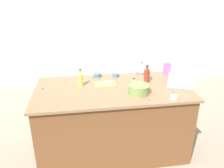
{
  "coord_description": "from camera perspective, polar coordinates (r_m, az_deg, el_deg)",
  "views": [
    {
      "loc": [
        -0.39,
        -2.52,
        1.99
      ],
      "look_at": [
        0.0,
        0.0,
        0.95
      ],
      "focal_mm": 35.88,
      "sensor_mm": 36.0,
      "label": 1
    }
  ],
  "objects": [
    {
      "name": "island_counter",
      "position": [
        2.98,
        0.0,
        -8.91
      ],
      "size": [
        1.89,
        1.02,
        0.9
      ],
      "color": "brown",
      "rests_on": "ground"
    },
    {
      "name": "bottle_soy",
      "position": [
        2.96,
        8.86,
        2.2
      ],
      "size": [
        0.07,
        0.07,
        0.23
      ],
      "color": "maroon",
      "rests_on": "island_counter"
    },
    {
      "name": "mixing_bowl_large",
      "position": [
        2.62,
        6.84,
        -1.21
      ],
      "size": [
        0.25,
        0.25,
        0.11
      ],
      "color": "#72934C",
      "rests_on": "island_counter"
    },
    {
      "name": "ramekin_medium",
      "position": [
        3.13,
        -3.76,
        2.3
      ],
      "size": [
        0.1,
        0.1,
        0.05
      ],
      "primitive_type": "cylinder",
      "color": "slate",
      "rests_on": "island_counter"
    },
    {
      "name": "candy_3",
      "position": [
        2.47,
        9.55,
        -4.11
      ],
      "size": [
        0.01,
        0.01,
        0.01
      ],
      "primitive_type": "sphere",
      "color": "#CC3399",
      "rests_on": "island_counter"
    },
    {
      "name": "kitchen_timer",
      "position": [
        2.89,
        5.57,
        0.72
      ],
      "size": [
        0.07,
        0.07,
        0.08
      ],
      "color": "#B2B2B7",
      "rests_on": "island_counter"
    },
    {
      "name": "candy_2",
      "position": [
        2.74,
        15.28,
        -1.92
      ],
      "size": [
        0.02,
        0.02,
        0.02
      ],
      "primitive_type": "sphere",
      "color": "blue",
      "rests_on": "island_counter"
    },
    {
      "name": "kettle",
      "position": [
        3.22,
        7.61,
        3.72
      ],
      "size": [
        0.21,
        0.18,
        0.2
      ],
      "color": "#ADADB2",
      "rests_on": "island_counter"
    },
    {
      "name": "wall_back",
      "position": [
        4.98,
        -4.34,
        14.23
      ],
      "size": [
        8.0,
        0.1,
        2.6
      ],
      "primitive_type": "cube",
      "color": "beige",
      "rests_on": "ground"
    },
    {
      "name": "ramekin_wide",
      "position": [
        3.13,
        0.91,
        2.3
      ],
      "size": [
        0.09,
        0.09,
        0.05
      ],
      "primitive_type": "cylinder",
      "color": "slate",
      "rests_on": "island_counter"
    },
    {
      "name": "ramekin_small",
      "position": [
        2.57,
        15.58,
        -3.28
      ],
      "size": [
        0.08,
        0.08,
        0.04
      ],
      "primitive_type": "cylinder",
      "color": "beige",
      "rests_on": "island_counter"
    },
    {
      "name": "ground_plane",
      "position": [
        3.23,
        0.0,
        -15.77
      ],
      "size": [
        12.0,
        12.0,
        0.0
      ],
      "primitive_type": "plane",
      "color": "gray"
    },
    {
      "name": "laptop",
      "position": [
        2.88,
        17.03,
        -0.03
      ],
      "size": [
        0.37,
        0.33,
        0.22
      ],
      "color": "#B7B7BC",
      "rests_on": "island_counter"
    },
    {
      "name": "candy_0",
      "position": [
        3.08,
        -4.86,
        1.55
      ],
      "size": [
        0.02,
        0.02,
        0.02
      ],
      "primitive_type": "sphere",
      "color": "green",
      "rests_on": "island_counter"
    },
    {
      "name": "candy_5",
      "position": [
        3.03,
        -11.85,
        0.81
      ],
      "size": [
        0.02,
        0.02,
        0.02
      ],
      "primitive_type": "sphere",
      "color": "orange",
      "rests_on": "island_counter"
    },
    {
      "name": "candy_4",
      "position": [
        2.66,
        16.33,
        -2.78
      ],
      "size": [
        0.02,
        0.02,
        0.02
      ],
      "primitive_type": "sphere",
      "color": "red",
      "rests_on": "island_counter"
    },
    {
      "name": "cutting_board",
      "position": [
        2.85,
        -1.74,
        -0.09
      ],
      "size": [
        0.27,
        0.19,
        0.02
      ],
      "primitive_type": "cube",
      "color": "tan",
      "rests_on": "island_counter"
    },
    {
      "name": "candy_1",
      "position": [
        2.87,
        -17.28,
        -1.0
      ],
      "size": [
        0.02,
        0.02,
        0.02
      ],
      "primitive_type": "sphere",
      "color": "#CC3399",
      "rests_on": "island_counter"
    },
    {
      "name": "butter_stick_left",
      "position": [
        2.84,
        -1.15,
        0.45
      ],
      "size": [
        0.11,
        0.04,
        0.04
      ],
      "primitive_type": "cube",
      "rotation": [
        0.0,
        0.0,
        -0.07
      ],
      "color": "#F4E58C",
      "rests_on": "cutting_board"
    },
    {
      "name": "candy_bag",
      "position": [
        3.31,
        13.84,
        3.86
      ],
      "size": [
        0.09,
        0.06,
        0.17
      ],
      "primitive_type": "cube",
      "color": "pink",
      "rests_on": "island_counter"
    },
    {
      "name": "bottle_oil",
      "position": [
        2.82,
        -7.99,
        1.14
      ],
      "size": [
        0.06,
        0.06,
        0.22
      ],
      "color": "#DBC64C",
      "rests_on": "island_counter"
    }
  ]
}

